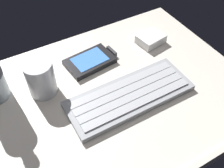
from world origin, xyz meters
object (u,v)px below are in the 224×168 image
Objects in this scene: keyboard at (130,95)px; charger_block at (151,39)px; juice_cup at (41,79)px; handheld_device at (92,60)px.

charger_block is at bearing 41.66° from keyboard.
keyboard is at bearing -138.34° from charger_block.
keyboard is at bearing -35.70° from juice_cup.
keyboard is at bearing -82.03° from handheld_device.
keyboard is 21.19cm from charger_block.
keyboard is 2.18× the size of handheld_device.
handheld_device is (-2.07, 14.79, -0.08)cm from keyboard.
charger_block is at bearing -2.28° from handheld_device.
keyboard is 14.94cm from handheld_device.
juice_cup is at bearing 144.30° from keyboard.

